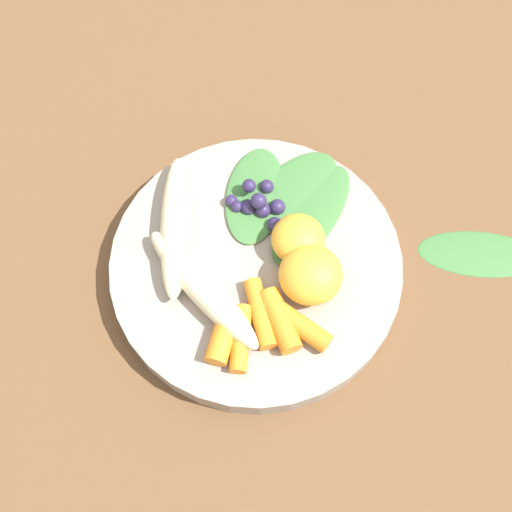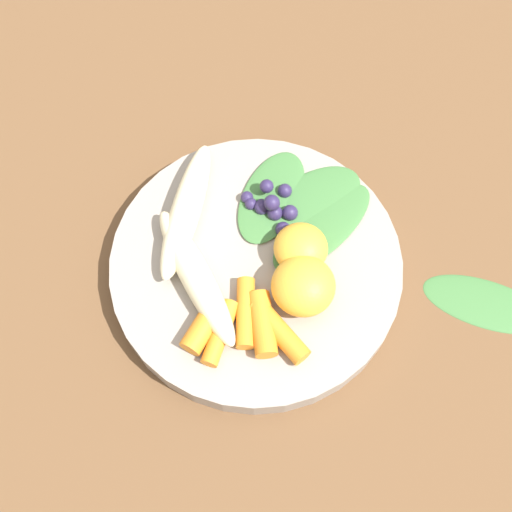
{
  "view_description": "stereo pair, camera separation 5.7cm",
  "coord_description": "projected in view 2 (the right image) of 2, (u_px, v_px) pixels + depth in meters",
  "views": [
    {
      "loc": [
        0.19,
        -0.14,
        0.55
      ],
      "look_at": [
        0.0,
        0.0,
        0.04
      ],
      "focal_mm": 45.52,
      "sensor_mm": 36.0,
      "label": 1
    },
    {
      "loc": [
        0.22,
        -0.09,
        0.55
      ],
      "look_at": [
        0.0,
        0.0,
        0.04
      ],
      "focal_mm": 45.52,
      "sensor_mm": 36.0,
      "label": 2
    }
  ],
  "objects": [
    {
      "name": "ground_plane",
      "position": [
        256.0,
        272.0,
        0.6
      ],
      "size": [
        2.4,
        2.4,
        0.0
      ],
      "primitive_type": "plane",
      "color": "brown"
    },
    {
      "name": "bowl",
      "position": [
        256.0,
        267.0,
        0.59
      ],
      "size": [
        0.26,
        0.26,
        0.03
      ],
      "primitive_type": "cylinder",
      "color": "gray",
      "rests_on": "ground_plane"
    },
    {
      "name": "banana_peeled_left",
      "position": [
        195.0,
        273.0,
        0.56
      ],
      "size": [
        0.14,
        0.04,
        0.03
      ],
      "primitive_type": "ellipsoid",
      "rotation": [
        0.0,
        0.0,
        6.38
      ],
      "color": "beige",
      "rests_on": "bowl"
    },
    {
      "name": "banana_peeled_right",
      "position": [
        186.0,
        210.0,
        0.58
      ],
      "size": [
        0.13,
        0.1,
        0.03
      ],
      "primitive_type": "ellipsoid",
      "rotation": [
        0.0,
        0.0,
        5.68
      ],
      "color": "beige",
      "rests_on": "bowl"
    },
    {
      "name": "orange_segment_near",
      "position": [
        301.0,
        248.0,
        0.56
      ],
      "size": [
        0.05,
        0.05,
        0.04
      ],
      "primitive_type": "ellipsoid",
      "color": "#F4A833",
      "rests_on": "bowl"
    },
    {
      "name": "orange_segment_far",
      "position": [
        303.0,
        286.0,
        0.54
      ],
      "size": [
        0.05,
        0.05,
        0.04
      ],
      "primitive_type": "ellipsoid",
      "color": "#F4A833",
      "rests_on": "bowl"
    },
    {
      "name": "carrot_front",
      "position": [
        204.0,
        326.0,
        0.54
      ],
      "size": [
        0.04,
        0.05,
        0.02
      ],
      "primitive_type": "cylinder",
      "rotation": [
        0.0,
        1.57,
        5.39
      ],
      "color": "orange",
      "rests_on": "bowl"
    },
    {
      "name": "carrot_mid_left",
      "position": [
        220.0,
        333.0,
        0.54
      ],
      "size": [
        0.05,
        0.05,
        0.01
      ],
      "primitive_type": "cylinder",
      "rotation": [
        0.0,
        1.57,
        5.58
      ],
      "color": "orange",
      "rests_on": "bowl"
    },
    {
      "name": "carrot_mid_right",
      "position": [
        246.0,
        313.0,
        0.55
      ],
      "size": [
        0.06,
        0.04,
        0.02
      ],
      "primitive_type": "cylinder",
      "rotation": [
        0.0,
        1.57,
        5.9
      ],
      "color": "orange",
      "rests_on": "bowl"
    },
    {
      "name": "carrot_rear",
      "position": [
        263.0,
        324.0,
        0.54
      ],
      "size": [
        0.06,
        0.03,
        0.02
      ],
      "primitive_type": "cylinder",
      "rotation": [
        0.0,
        1.57,
        6.03
      ],
      "color": "orange",
      "rests_on": "bowl"
    },
    {
      "name": "carrot_small",
      "position": [
        279.0,
        331.0,
        0.54
      ],
      "size": [
        0.06,
        0.04,
        0.02
      ],
      "primitive_type": "cylinder",
      "rotation": [
        0.0,
        1.57,
        6.59
      ],
      "color": "orange",
      "rests_on": "bowl"
    },
    {
      "name": "blueberry_pile",
      "position": [
        272.0,
        206.0,
        0.59
      ],
      "size": [
        0.06,
        0.05,
        0.03
      ],
      "color": "#2D234C",
      "rests_on": "bowl"
    },
    {
      "name": "coconut_shred_patch",
      "position": [
        292.0,
        194.0,
        0.6
      ],
      "size": [
        0.04,
        0.04,
        0.0
      ],
      "primitive_type": "cylinder",
      "color": "white",
      "rests_on": "bowl"
    },
    {
      "name": "kale_leaf_left",
      "position": [
        322.0,
        227.0,
        0.59
      ],
      "size": [
        0.09,
        0.13,
        0.0
      ],
      "primitive_type": "ellipsoid",
      "rotation": [
        0.0,
        0.0,
        8.26
      ],
      "color": "#3D7038",
      "rests_on": "bowl"
    },
    {
      "name": "kale_leaf_right",
      "position": [
        313.0,
        200.0,
        0.6
      ],
      "size": [
        0.08,
        0.11,
        0.0
      ],
      "primitive_type": "ellipsoid",
      "rotation": [
        0.0,
        0.0,
        8.07
      ],
      "color": "#3D7038",
      "rests_on": "bowl"
    },
    {
      "name": "kale_leaf_rear",
      "position": [
        272.0,
        196.0,
        0.6
      ],
      "size": [
        0.11,
        0.11,
        0.0
      ],
      "primitive_type": "ellipsoid",
      "rotation": [
        0.0,
        0.0,
        8.67
      ],
      "color": "#3D7038",
      "rests_on": "bowl"
    },
    {
      "name": "kale_leaf_stray",
      "position": [
        486.0,
        303.0,
        0.58
      ],
      "size": [
        0.11,
        0.12,
        0.01
      ],
      "primitive_type": "ellipsoid",
      "rotation": [
        0.0,
        0.0,
        0.87
      ],
      "color": "#3D7038",
      "rests_on": "ground_plane"
    }
  ]
}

